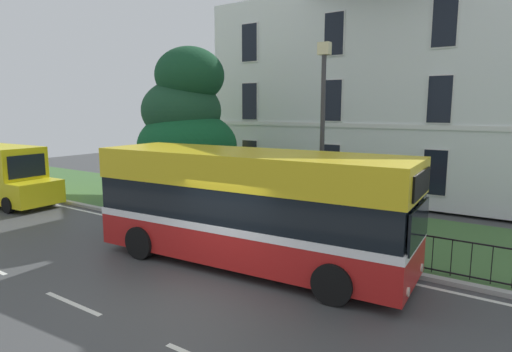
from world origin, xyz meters
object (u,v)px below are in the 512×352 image
Objects in this scene: white_panel_van at (3,174)px; street_lamp_post at (322,130)px; single_decker_bus at (249,206)px; litter_bin at (193,207)px; evergreen_tree at (187,137)px; georgian_townhouse at (416,83)px.

street_lamp_post is at bearing 6.57° from white_panel_van.
single_decker_bus reaches higher than litter_bin.
litter_bin is (-4.27, 2.36, -1.02)m from single_decker_bus.
litter_bin is (9.54, 2.30, -0.70)m from white_panel_van.
evergreen_tree is 1.13× the size of street_lamp_post.
street_lamp_post is at bearing 64.80° from single_decker_bus.
georgian_townhouse reaches higher than white_panel_van.
georgian_townhouse is 12.06m from street_lamp_post.
single_decker_bus reaches higher than white_panel_van.
single_decker_bus is 3.34m from street_lamp_post.
white_panel_van is at bearing -166.45° from litter_bin.
single_decker_bus is (-0.62, -14.39, -4.00)m from georgian_townhouse.
street_lamp_post is at bearing -14.53° from evergreen_tree.
georgian_townhouse is 18.13× the size of litter_bin.
street_lamp_post is 5.88× the size of litter_bin.
georgian_townhouse is 14.94m from single_decker_bus.
white_panel_van is (-7.38, -4.36, -1.75)m from evergreen_tree.
georgian_townhouse is at bearing 42.00° from white_panel_van.
evergreen_tree is 6.63× the size of litter_bin.
single_decker_bus is 13.81m from white_panel_van.
litter_bin is at bearing -43.65° from evergreen_tree.
white_panel_van is at bearing -135.20° from georgian_townhouse.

